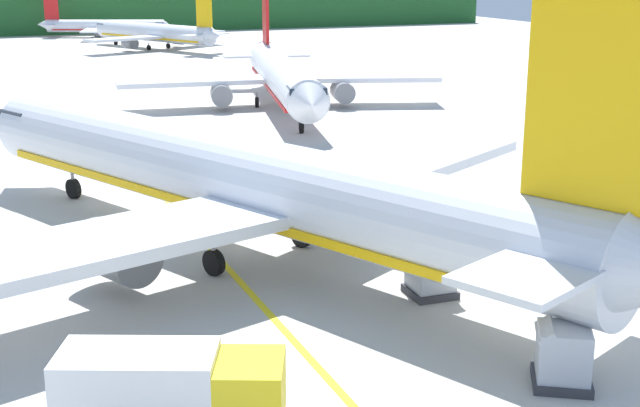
{
  "coord_description": "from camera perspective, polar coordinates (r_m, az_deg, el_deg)",
  "views": [
    {
      "loc": [
        6.16,
        -16.95,
        12.69
      ],
      "look_at": [
        18.44,
        13.34,
        3.7
      ],
      "focal_mm": 49.71,
      "sensor_mm": 36.0,
      "label": 1
    }
  ],
  "objects": [
    {
      "name": "cargo_container_mid",
      "position": [
        34.89,
        7.18,
        -4.42
      ],
      "size": [
        1.81,
        1.81,
        2.01
      ],
      "color": "#333338",
      "rests_on": "ground"
    },
    {
      "name": "service_truck_fuel",
      "position": [
        24.67,
        -9.63,
        -11.84
      ],
      "size": [
        6.42,
        4.38,
        2.65
      ],
      "color": "yellow",
      "rests_on": "ground"
    },
    {
      "name": "airliner_far_taxiway",
      "position": [
        135.27,
        -10.57,
        10.74
      ],
      "size": [
        22.75,
        26.94,
        8.26
      ],
      "color": "silver",
      "rests_on": "ground"
    },
    {
      "name": "airliner_distant",
      "position": [
        158.26,
        -13.74,
        11.03
      ],
      "size": [
        21.88,
        18.39,
        6.54
      ],
      "color": "white",
      "rests_on": "ground"
    },
    {
      "name": "airliner_mid_apron",
      "position": [
        78.89,
        -2.46,
        8.2
      ],
      "size": [
        28.98,
        34.82,
        10.03
      ],
      "color": "white",
      "rests_on": "ground"
    },
    {
      "name": "airliner_foreground",
      "position": [
        38.67,
        -4.9,
        1.4
      ],
      "size": [
        33.13,
        39.33,
        11.9
      ],
      "color": "silver",
      "rests_on": "ground"
    },
    {
      "name": "apron_guide_line",
      "position": [
        35.26,
        -4.51,
        -5.76
      ],
      "size": [
        0.3,
        60.0,
        0.01
      ],
      "primitive_type": "cube",
      "color": "yellow",
      "rests_on": "ground"
    },
    {
      "name": "cargo_container_near",
      "position": [
        28.55,
        15.32,
        -9.48
      ],
      "size": [
        2.44,
        2.44,
        2.02
      ],
      "color": "#333338",
      "rests_on": "ground"
    }
  ]
}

